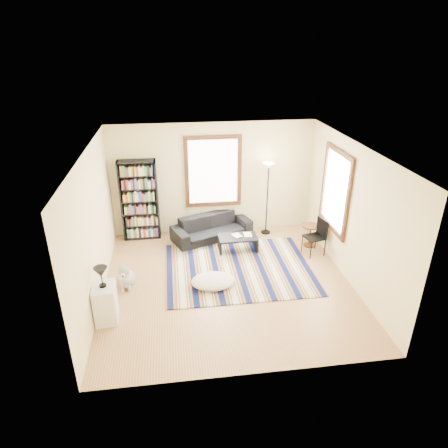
{
  "coord_description": "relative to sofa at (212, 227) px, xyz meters",
  "views": [
    {
      "loc": [
        -1.01,
        -6.87,
        4.61
      ],
      "look_at": [
        0.0,
        0.5,
        1.1
      ],
      "focal_mm": 32.0,
      "sensor_mm": 36.0,
      "label": 1
    }
  ],
  "objects": [
    {
      "name": "wall_right",
      "position": [
        2.65,
        -2.05,
        1.11
      ],
      "size": [
        0.1,
        5.0,
        2.8
      ],
      "primitive_type": "cube",
      "color": "beige",
      "rests_on": "floor"
    },
    {
      "name": "ceiling",
      "position": [
        0.1,
        -2.05,
        2.56
      ],
      "size": [
        5.0,
        5.0,
        0.1
      ],
      "primitive_type": "cube",
      "color": "white",
      "rests_on": "floor"
    },
    {
      "name": "bookshelf",
      "position": [
        -1.73,
        0.27,
        0.71
      ],
      "size": [
        0.9,
        0.3,
        2.0
      ],
      "primitive_type": "cube",
      "color": "black",
      "rests_on": "floor"
    },
    {
      "name": "window_right",
      "position": [
        2.57,
        -1.25,
        1.31
      ],
      "size": [
        0.06,
        1.2,
        1.6
      ],
      "primitive_type": "cube",
      "color": "white",
      "rests_on": "wall_right"
    },
    {
      "name": "book_a",
      "position": [
        0.44,
        -0.72,
        0.08
      ],
      "size": [
        0.28,
        0.25,
        0.02
      ],
      "primitive_type": "imported",
      "rotation": [
        0.0,
        0.0,
        0.35
      ],
      "color": "beige",
      "rests_on": "coffee_table"
    },
    {
      "name": "dog",
      "position": [
        -1.94,
        -1.91,
        0.01
      ],
      "size": [
        0.45,
        0.61,
        0.6
      ],
      "primitive_type": null,
      "rotation": [
        0.0,
        0.0,
        -0.03
      ],
      "color": "#AEAEAE",
      "rests_on": "floor"
    },
    {
      "name": "white_cabinet",
      "position": [
        -2.2,
        -2.93,
        0.06
      ],
      "size": [
        0.41,
        0.52,
        0.7
      ],
      "primitive_type": "cube",
      "rotation": [
        0.0,
        0.0,
        0.06
      ],
      "color": "silver",
      "rests_on": "floor"
    },
    {
      "name": "folding_chair",
      "position": [
        2.25,
        -1.13,
        0.14
      ],
      "size": [
        0.51,
        0.5,
        0.86
      ],
      "primitive_type": "cube",
      "rotation": [
        0.0,
        0.0,
        0.26
      ],
      "color": "black",
      "rests_on": "floor"
    },
    {
      "name": "sofa",
      "position": [
        0.0,
        0.0,
        0.0
      ],
      "size": [
        1.43,
        2.12,
        0.58
      ],
      "primitive_type": "imported",
      "rotation": [
        0.0,
        0.0,
        0.37
      ],
      "color": "black",
      "rests_on": "floor"
    },
    {
      "name": "side_table",
      "position": [
        2.3,
        -0.73,
        -0.02
      ],
      "size": [
        0.43,
        0.43,
        0.54
      ],
      "primitive_type": "cylinder",
      "rotation": [
        0.0,
        0.0,
        0.07
      ],
      "color": "#4D2C13",
      "rests_on": "floor"
    },
    {
      "name": "wall_front",
      "position": [
        0.1,
        -4.6,
        1.11
      ],
      "size": [
        5.0,
        0.1,
        2.8
      ],
      "primitive_type": "cube",
      "color": "beige",
      "rests_on": "floor"
    },
    {
      "name": "floor_cushion",
      "position": [
        -0.21,
        -2.13,
        -0.18
      ],
      "size": [
        0.99,
        0.82,
        0.22
      ],
      "primitive_type": "ellipsoid",
      "rotation": [
        0.0,
        0.0,
        -0.19
      ],
      "color": "beige",
      "rests_on": "floor"
    },
    {
      "name": "rug",
      "position": [
        0.41,
        -1.56,
        -0.28
      ],
      "size": [
        3.17,
        2.54,
        0.02
      ],
      "primitive_type": "cube",
      "color": "#0C143C",
      "rests_on": "floor"
    },
    {
      "name": "wall_back",
      "position": [
        0.1,
        0.5,
        1.11
      ],
      "size": [
        5.0,
        0.1,
        2.8
      ],
      "primitive_type": "cube",
      "color": "beige",
      "rests_on": "floor"
    },
    {
      "name": "coffee_table",
      "position": [
        0.54,
        -0.72,
        -0.11
      ],
      "size": [
        0.98,
        0.67,
        0.36
      ],
      "primitive_type": "cube",
      "rotation": [
        0.0,
        0.0,
        -0.2
      ],
      "color": "black",
      "rests_on": "floor"
    },
    {
      "name": "book_b",
      "position": [
        0.69,
        -0.67,
        0.08
      ],
      "size": [
        0.2,
        0.26,
        0.02
      ],
      "primitive_type": "imported",
      "rotation": [
        0.0,
        0.0,
        -0.05
      ],
      "color": "beige",
      "rests_on": "coffee_table"
    },
    {
      "name": "floor",
      "position": [
        0.1,
        -2.05,
        -0.34
      ],
      "size": [
        5.0,
        5.0,
        0.1
      ],
      "primitive_type": "cube",
      "color": "tan",
      "rests_on": "ground"
    },
    {
      "name": "wall_left",
      "position": [
        -2.45,
        -2.05,
        1.11
      ],
      "size": [
        0.1,
        5.0,
        2.8
      ],
      "primitive_type": "cube",
      "color": "beige",
      "rests_on": "floor"
    },
    {
      "name": "table_lamp",
      "position": [
        -2.2,
        -2.93,
        0.6
      ],
      "size": [
        0.24,
        0.24,
        0.38
      ],
      "primitive_type": null,
      "rotation": [
        0.0,
        0.0,
        0.0
      ],
      "color": "black",
      "rests_on": "white_cabinet"
    },
    {
      "name": "floor_lamp",
      "position": [
        1.41,
        0.1,
        0.64
      ],
      "size": [
        0.38,
        0.38,
        1.86
      ],
      "primitive_type": null,
      "rotation": [
        0.0,
        0.0,
        0.3
      ],
      "color": "black",
      "rests_on": "floor"
    },
    {
      "name": "window_back",
      "position": [
        0.1,
        0.42,
        1.31
      ],
      "size": [
        1.2,
        0.06,
        1.6
      ],
      "primitive_type": "cube",
      "color": "white",
      "rests_on": "wall_back"
    }
  ]
}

